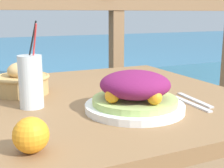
% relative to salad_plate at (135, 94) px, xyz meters
% --- Properties ---
extents(patio_table, '(1.03, 0.96, 0.72)m').
position_rel_salad_plate_xyz_m(patio_table, '(-0.06, 0.20, -0.14)').
color(patio_table, olive).
rests_on(patio_table, ground_plane).
extents(railing_fence, '(2.80, 0.08, 1.10)m').
position_rel_salad_plate_xyz_m(railing_fence, '(-0.06, 0.94, 0.01)').
color(railing_fence, brown).
rests_on(railing_fence, ground_plane).
extents(sea_backdrop, '(12.00, 4.00, 0.55)m').
position_rel_salad_plate_xyz_m(sea_backdrop, '(-0.06, 3.44, -0.49)').
color(sea_backdrop, teal).
rests_on(sea_backdrop, ground_plane).
extents(salad_plate, '(0.29, 0.29, 0.12)m').
position_rel_salad_plate_xyz_m(salad_plate, '(0.00, 0.00, 0.00)').
color(salad_plate, white).
rests_on(salad_plate, patio_table).
extents(drink_glass, '(0.07, 0.08, 0.25)m').
position_rel_salad_plate_xyz_m(drink_glass, '(-0.26, 0.16, 0.03)').
color(drink_glass, silver).
rests_on(drink_glass, patio_table).
extents(bread_basket, '(0.19, 0.19, 0.11)m').
position_rel_salad_plate_xyz_m(bread_basket, '(-0.26, 0.33, -0.00)').
color(bread_basket, tan).
rests_on(bread_basket, patio_table).
extents(fork, '(0.02, 0.18, 0.00)m').
position_rel_salad_plate_xyz_m(fork, '(0.19, -0.02, -0.05)').
color(fork, silver).
rests_on(fork, patio_table).
extents(knife, '(0.03, 0.18, 0.00)m').
position_rel_salad_plate_xyz_m(knife, '(0.22, 0.01, -0.05)').
color(knife, silver).
rests_on(knife, patio_table).
extents(orange_near_basket, '(0.07, 0.07, 0.07)m').
position_rel_salad_plate_xyz_m(orange_near_basket, '(-0.32, -0.16, -0.01)').
color(orange_near_basket, orange).
rests_on(orange_near_basket, patio_table).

